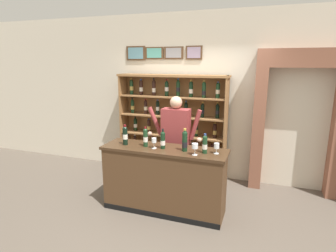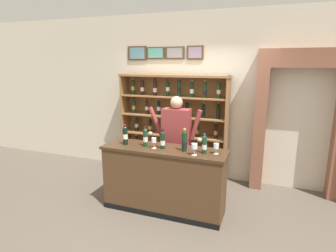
{
  "view_description": "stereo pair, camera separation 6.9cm",
  "coord_description": "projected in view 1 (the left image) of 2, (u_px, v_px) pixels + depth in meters",
  "views": [
    {
      "loc": [
        1.14,
        -3.59,
        2.19
      ],
      "look_at": [
        -0.2,
        0.18,
        1.26
      ],
      "focal_mm": 29.77,
      "sensor_mm": 36.0,
      "label": 1
    },
    {
      "loc": [
        1.2,
        -3.57,
        2.19
      ],
      "look_at": [
        -0.2,
        0.18,
        1.26
      ],
      "focal_mm": 29.77,
      "sensor_mm": 36.0,
      "label": 2
    }
  ],
  "objects": [
    {
      "name": "archway_doorway",
      "position": [
        298.0,
        114.0,
        4.64
      ],
      "size": [
        1.42,
        0.45,
        2.39
      ],
      "color": "brown",
      "rests_on": "ground"
    },
    {
      "name": "tasting_bottle_bianco",
      "position": [
        145.0,
        137.0,
        4.06
      ],
      "size": [
        0.07,
        0.07,
        0.3
      ],
      "color": "#19381E",
      "rests_on": "tasting_counter"
    },
    {
      "name": "shopkeeper",
      "position": [
        176.0,
        134.0,
        4.55
      ],
      "size": [
        0.93,
        0.22,
        1.65
      ],
      "color": "#2D3347",
      "rests_on": "ground"
    },
    {
      "name": "tasting_counter",
      "position": [
        164.0,
        180.0,
        4.12
      ],
      "size": [
        1.83,
        0.54,
        0.97
      ],
      "color": "#4C331E",
      "rests_on": "ground"
    },
    {
      "name": "tasting_bottle_prosecco",
      "position": [
        125.0,
        135.0,
        4.14
      ],
      "size": [
        0.07,
        0.07,
        0.31
      ],
      "color": "black",
      "rests_on": "tasting_counter"
    },
    {
      "name": "ground_plane",
      "position": [
        176.0,
        212.0,
        4.17
      ],
      "size": [
        14.0,
        14.0,
        0.02
      ],
      "primitive_type": "cube",
      "color": "brown"
    },
    {
      "name": "wine_glass_center",
      "position": [
        154.0,
        141.0,
        3.97
      ],
      "size": [
        0.07,
        0.07,
        0.15
      ],
      "color": "silver",
      "rests_on": "tasting_counter"
    },
    {
      "name": "tasting_bottle_grappa",
      "position": [
        185.0,
        141.0,
        3.85
      ],
      "size": [
        0.08,
        0.08,
        0.32
      ],
      "color": "black",
      "rests_on": "tasting_counter"
    },
    {
      "name": "back_wall",
      "position": [
        202.0,
        97.0,
        5.26
      ],
      "size": [
        12.0,
        0.19,
        3.07
      ],
      "color": "beige",
      "rests_on": "ground"
    },
    {
      "name": "tasting_bottle_rosso",
      "position": [
        163.0,
        140.0,
        3.96
      ],
      "size": [
        0.07,
        0.07,
        0.29
      ],
      "color": "black",
      "rests_on": "tasting_counter"
    },
    {
      "name": "wine_glass_spare",
      "position": [
        217.0,
        147.0,
        3.75
      ],
      "size": [
        0.07,
        0.07,
        0.15
      ],
      "color": "silver",
      "rests_on": "tasting_counter"
    },
    {
      "name": "wine_shelf",
      "position": [
        172.0,
        123.0,
        5.29
      ],
      "size": [
        2.08,
        0.36,
        1.96
      ],
      "color": "olive",
      "rests_on": "ground"
    },
    {
      "name": "tasting_bottle_brunello",
      "position": [
        205.0,
        144.0,
        3.76
      ],
      "size": [
        0.07,
        0.07,
        0.28
      ],
      "color": "#19381E",
      "rests_on": "tasting_counter"
    },
    {
      "name": "wine_glass_right",
      "position": [
        195.0,
        147.0,
        3.69
      ],
      "size": [
        0.08,
        0.08,
        0.16
      ],
      "color": "silver",
      "rests_on": "tasting_counter"
    }
  ]
}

